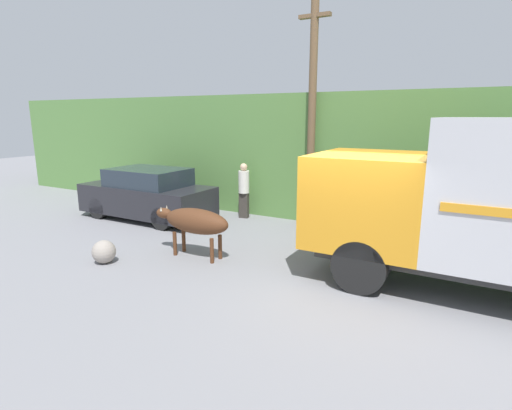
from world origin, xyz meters
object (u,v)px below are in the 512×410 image
Objects in this scene: parked_suv at (147,194)px; brown_cow at (195,222)px; utility_pole at (312,107)px; roadside_rock at (104,252)px; pedestrian_on_hill at (244,188)px.

brown_cow is at bearing -27.29° from parked_suv.
roadside_rock is (-2.73, -5.27, -3.18)m from utility_pole.
utility_pole is at bearing 73.96° from brown_cow.
pedestrian_on_hill reaches higher than parked_suv.
parked_suv reaches higher than brown_cow.
parked_suv is at bearing 20.50° from pedestrian_on_hill.
roadside_rock is (-0.62, -4.99, -0.71)m from pedestrian_on_hill.
pedestrian_on_hill is at bearing 104.84° from brown_cow.
brown_cow is at bearing 93.31° from pedestrian_on_hill.
utility_pole is at bearing 177.04° from pedestrian_on_hill.
roadside_rock is at bearing 72.44° from pedestrian_on_hill.
pedestrian_on_hill reaches higher than roadside_rock.
pedestrian_on_hill is at bearing -172.47° from utility_pole.
parked_suv is at bearing 120.43° from roadside_rock.
pedestrian_on_hill is (2.62, 1.58, 0.19)m from parked_suv.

